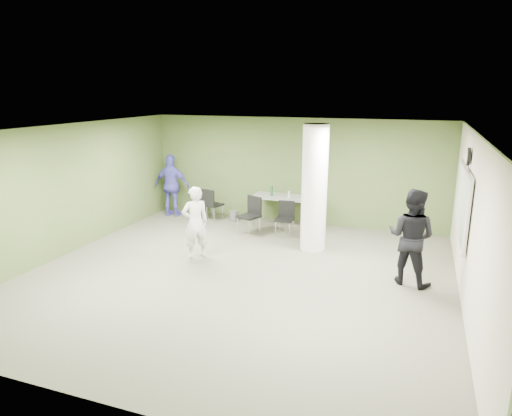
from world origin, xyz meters
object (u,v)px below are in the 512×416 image
at_px(woman_white, 195,223).
at_px(man_blue, 172,186).
at_px(folding_table, 285,198).
at_px(man_black, 411,237).
at_px(chair_back_left, 202,201).

bearing_deg(woman_white, man_blue, -94.90).
xyz_separation_m(woman_white, man_blue, (-2.17, 2.78, 0.10)).
relative_size(folding_table, man_black, 0.95).
bearing_deg(folding_table, chair_back_left, 179.69).
distance_m(woman_white, man_black, 4.33).
xyz_separation_m(man_black, man_blue, (-6.50, 2.64, -0.02)).
bearing_deg(chair_back_left, folding_table, 174.28).
relative_size(man_black, man_blue, 1.02).
height_order(man_black, man_blue, man_black).
bearing_deg(man_black, chair_back_left, -7.57).
distance_m(folding_table, woman_white, 3.08).
height_order(chair_back_left, man_blue, man_blue).
bearing_deg(folding_table, man_black, -40.59).
distance_m(folding_table, man_black, 4.21).
xyz_separation_m(folding_table, man_blue, (-3.29, -0.09, 0.12)).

